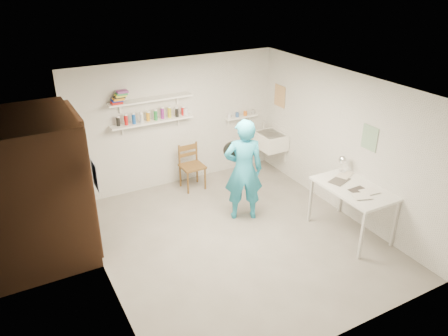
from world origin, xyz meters
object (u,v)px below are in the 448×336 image
wooden_chair (192,166)px  work_table (351,211)px  belfast_sink (270,141)px  desk_lamp (343,160)px  wall_clock (233,150)px  man (244,170)px

wooden_chair → work_table: (1.52, -2.56, -0.04)m
belfast_sink → wooden_chair: wooden_chair is taller
work_table → desk_lamp: desk_lamp is taller
wall_clock → man: bearing=-43.9°
wooden_chair → desk_lamp: (1.73, -2.07, 0.59)m
man → wooden_chair: 1.44m
man → desk_lamp: man is taller
man → wall_clock: 0.36m
belfast_sink → man: bearing=-138.2°
belfast_sink → work_table: (-0.11, -2.41, -0.29)m
man → wall_clock: (-0.09, 0.20, 0.29)m
belfast_sink → man: size_ratio=0.35×
wooden_chair → desk_lamp: desk_lamp is taller
wooden_chair → desk_lamp: 2.76m
man → wooden_chair: man is taller
wall_clock → desk_lamp: (1.51, -0.93, -0.12)m
wooden_chair → desk_lamp: bearing=-51.7°
work_table → belfast_sink: bearing=87.4°
wall_clock → wooden_chair: (-0.22, 1.14, -0.71)m
belfast_sink → desk_lamp: (0.09, -1.92, 0.34)m
belfast_sink → wooden_chair: 1.66m
belfast_sink → desk_lamp: size_ratio=3.91×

